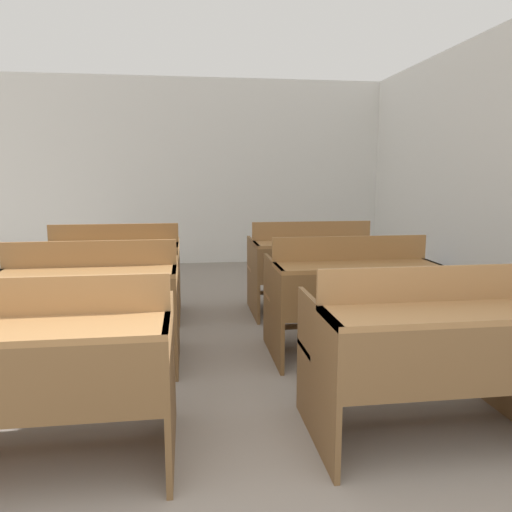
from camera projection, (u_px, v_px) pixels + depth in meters
The scene contains 9 objects.
wall_back at pixel (187, 173), 7.60m from camera, with size 6.15×0.06×2.80m.
wall_right_with_window at pixel (511, 175), 4.74m from camera, with size 0.06×6.85×2.80m.
bench_front_left at pixel (42, 368), 2.30m from camera, with size 1.19×0.77×0.92m.
bench_front_right at pixel (429, 349), 2.56m from camera, with size 1.19×0.77×0.92m.
bench_second_left at pixel (92, 301), 3.51m from camera, with size 1.19×0.77×0.92m.
bench_second_right at pixel (350, 293), 3.77m from camera, with size 1.19×0.77×0.92m.
bench_third_left at pixel (116, 269), 4.70m from camera, with size 1.19×0.77×0.92m.
bench_third_right at pixel (312, 265), 4.94m from camera, with size 1.19×0.77×0.92m.
wastepaper_bin at pixel (428, 279), 5.90m from camera, with size 0.25×0.25×0.29m.
Camera 1 is at (-0.02, -0.90, 1.37)m, focal length 35.00 mm.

